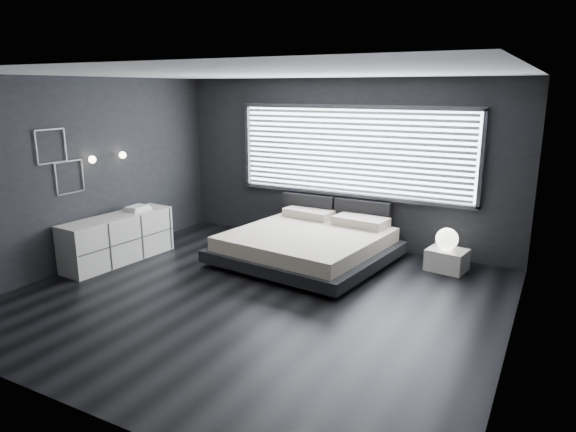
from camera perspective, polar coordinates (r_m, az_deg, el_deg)
The scene contains 12 objects.
room at distance 6.32m, azimuth -3.67°, elevation 2.75°, with size 6.04×6.00×2.80m.
window at distance 8.59m, azimuth 7.10°, elevation 7.09°, with size 4.14×0.09×1.52m.
headboard at distance 8.82m, azimuth 5.23°, elevation 0.44°, with size 1.96×0.16×0.52m.
sconce_near at distance 8.21m, azimuth -20.93°, elevation 5.88°, with size 0.18×0.11×0.11m.
sconce_far at distance 8.61m, azimuth -17.92°, elevation 6.47°, with size 0.18×0.11×0.11m.
wall_art_upper at distance 7.88m, azimuth -24.83°, elevation 7.04°, with size 0.01×0.48×0.48m.
wall_art_lower at distance 8.09m, azimuth -23.09°, elevation 4.00°, with size 0.01×0.48×0.48m.
bed at distance 7.97m, azimuth 2.24°, elevation -3.09°, with size 2.64×2.55×0.62m.
nightstand at distance 7.99m, azimuth 17.24°, elevation -4.66°, with size 0.55×0.46×0.32m, color silver.
orb_lamp at distance 7.89m, azimuth 17.25°, elevation -2.44°, with size 0.33×0.33×0.33m, color white.
dresser at distance 8.38m, azimuth -18.32°, elevation -2.39°, with size 0.65×1.86×0.73m.
book_stack at distance 8.56m, azimuth -16.38°, elevation 0.84°, with size 0.30×0.38×0.07m.
Camera 1 is at (3.30, -5.25, 2.63)m, focal length 32.00 mm.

